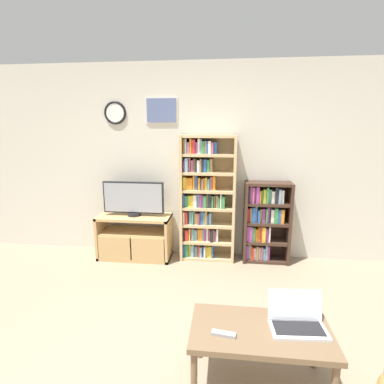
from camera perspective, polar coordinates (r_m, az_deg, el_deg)
name	(u,v)px	position (r m, az deg, el deg)	size (l,w,h in m)	color
wall_back	(200,162)	(4.08, 1.61, 5.73)	(7.17, 0.09, 2.60)	beige
tv_stand	(135,237)	(4.22, -10.84, -8.34)	(0.98, 0.43, 0.60)	tan
television	(134,198)	(4.08, -11.08, -1.22)	(0.82, 0.18, 0.47)	black
bookshelf_tall	(204,199)	(3.99, 2.36, -1.37)	(0.72, 0.29, 1.67)	tan
bookshelf_short	(264,221)	(4.09, 13.59, -5.38)	(0.60, 0.28, 1.08)	#3D281E
coffee_table	(260,335)	(2.30, 12.87, -25.09)	(0.94, 0.50, 0.44)	brown
laptop	(297,319)	(2.32, 19.33, -21.85)	(0.38, 0.27, 0.23)	silver
remote_near_laptop	(224,334)	(2.18, 6.04, -25.27)	(0.16, 0.07, 0.02)	#99999E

